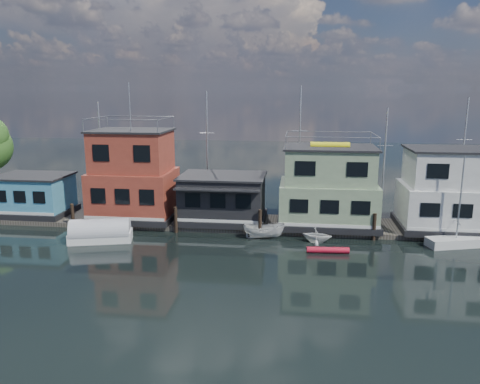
# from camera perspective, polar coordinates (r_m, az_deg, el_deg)

# --- Properties ---
(ground) EXTENTS (160.00, 160.00, 0.00)m
(ground) POSITION_cam_1_polar(r_m,az_deg,el_deg) (30.10, -4.85, -10.48)
(ground) COLOR black
(ground) RESTS_ON ground
(dock) EXTENTS (48.00, 5.00, 0.40)m
(dock) POSITION_cam_1_polar(r_m,az_deg,el_deg) (41.17, -1.40, -3.77)
(dock) COLOR #595147
(dock) RESTS_ON ground
(houseboat_blue) EXTENTS (6.40, 4.90, 3.66)m
(houseboat_blue) POSITION_cam_1_polar(r_m,az_deg,el_deg) (46.81, -23.76, -0.32)
(houseboat_blue) COLOR black
(houseboat_blue) RESTS_ON dock
(houseboat_red) EXTENTS (7.40, 5.90, 11.86)m
(houseboat_red) POSITION_cam_1_polar(r_m,az_deg,el_deg) (42.35, -12.88, 1.81)
(houseboat_red) COLOR black
(houseboat_red) RESTS_ON dock
(houseboat_dark) EXTENTS (7.40, 6.10, 4.06)m
(houseboat_dark) POSITION_cam_1_polar(r_m,az_deg,el_deg) (40.67, -2.12, -0.75)
(houseboat_dark) COLOR black
(houseboat_dark) RESTS_ON dock
(houseboat_green) EXTENTS (8.40, 5.90, 7.03)m
(houseboat_green) POSITION_cam_1_polar(r_m,az_deg,el_deg) (40.01, 10.70, 0.48)
(houseboat_green) COLOR black
(houseboat_green) RESTS_ON dock
(houseboat_white) EXTENTS (8.40, 5.90, 6.66)m
(houseboat_white) POSITION_cam_1_polar(r_m,az_deg,el_deg) (41.86, 24.49, 0.07)
(houseboat_white) COLOR black
(houseboat_white) RESTS_ON dock
(pilings) EXTENTS (42.28, 0.28, 2.20)m
(pilings) POSITION_cam_1_polar(r_m,az_deg,el_deg) (38.32, -2.52, -3.62)
(pilings) COLOR #2D2116
(pilings) RESTS_ON ground
(background_masts) EXTENTS (36.40, 0.16, 12.00)m
(background_masts) POSITION_cam_1_polar(r_m,az_deg,el_deg) (45.51, 5.65, 4.63)
(background_masts) COLOR silver
(background_masts) RESTS_ON ground
(day_sailer) EXTENTS (4.63, 2.67, 6.94)m
(day_sailer) POSITION_cam_1_polar(r_m,az_deg,el_deg) (39.27, 24.83, -5.45)
(day_sailer) COLOR silver
(day_sailer) RESTS_ON ground
(motorboat) EXTENTS (3.43, 1.47, 1.30)m
(motorboat) POSITION_cam_1_polar(r_m,az_deg,el_deg) (37.46, 2.97, -4.72)
(motorboat) COLOR silver
(motorboat) RESTS_ON ground
(dinghy_white) EXTENTS (2.61, 2.35, 1.22)m
(dinghy_white) POSITION_cam_1_polar(r_m,az_deg,el_deg) (36.97, 9.34, -5.18)
(dinghy_white) COLOR white
(dinghy_white) RESTS_ON ground
(tarp_runabout) EXTENTS (5.07, 3.02, 1.93)m
(tarp_runabout) POSITION_cam_1_polar(r_m,az_deg,el_deg) (38.27, -16.65, -4.76)
(tarp_runabout) COLOR silver
(tarp_runabout) RESTS_ON ground
(red_kayak) EXTENTS (3.08, 0.64, 0.45)m
(red_kayak) POSITION_cam_1_polar(r_m,az_deg,el_deg) (34.91, 10.66, -6.97)
(red_kayak) COLOR red
(red_kayak) RESTS_ON ground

